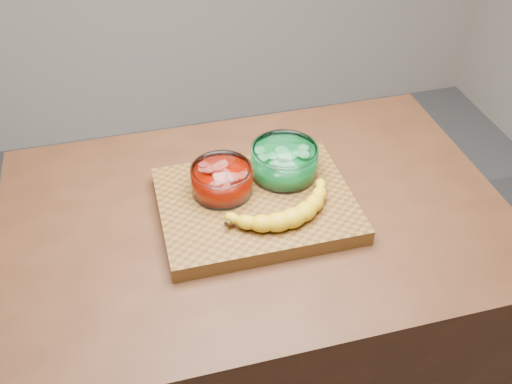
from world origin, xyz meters
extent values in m
cube|color=#482715|center=(0.00, 0.00, 0.45)|extent=(1.20, 0.80, 0.90)
cube|color=brown|center=(0.00, 0.00, 0.92)|extent=(0.45, 0.35, 0.04)
cylinder|color=white|center=(-0.07, 0.05, 0.97)|extent=(0.14, 0.14, 0.07)
cylinder|color=#C71100|center=(-0.07, 0.05, 0.96)|extent=(0.12, 0.12, 0.04)
cylinder|color=#FC604F|center=(-0.07, 0.05, 0.99)|extent=(0.12, 0.12, 0.02)
cylinder|color=white|center=(0.09, 0.07, 0.98)|extent=(0.16, 0.16, 0.08)
cylinder|color=green|center=(0.09, 0.07, 0.97)|extent=(0.14, 0.14, 0.04)
cylinder|color=#71F08B|center=(0.09, 0.07, 1.00)|extent=(0.13, 0.13, 0.02)
camera|label=1|loc=(-0.25, -0.97, 1.82)|focal=40.00mm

